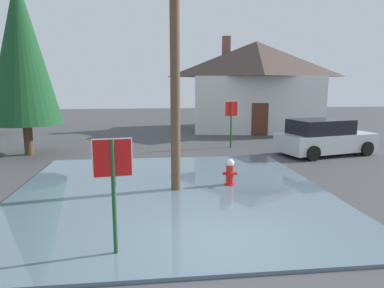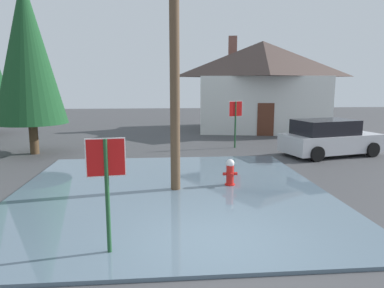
{
  "view_description": "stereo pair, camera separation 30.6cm",
  "coord_description": "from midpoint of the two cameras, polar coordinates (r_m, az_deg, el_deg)",
  "views": [
    {
      "loc": [
        -1.35,
        -6.36,
        3.14
      ],
      "look_at": [
        -0.14,
        3.98,
        1.36
      ],
      "focal_mm": 32.91,
      "sensor_mm": 36.0,
      "label": 1
    },
    {
      "loc": [
        -1.05,
        -6.39,
        3.14
      ],
      "look_at": [
        -0.14,
        3.98,
        1.36
      ],
      "focal_mm": 32.91,
      "sensor_mm": 36.0,
      "label": 2
    }
  ],
  "objects": [
    {
      "name": "house",
      "position": [
        24.89,
        9.85,
        9.49
      ],
      "size": [
        9.63,
        7.88,
        6.46
      ],
      "color": "silver",
      "rests_on": "ground"
    },
    {
      "name": "flood_puddle",
      "position": [
        10.37,
        -4.23,
        -7.74
      ],
      "size": [
        8.96,
        9.35,
        0.08
      ],
      "primitive_type": "cube",
      "color": "slate",
      "rests_on": "ground"
    },
    {
      "name": "fire_hydrant",
      "position": [
        10.88,
        5.36,
        -4.75
      ],
      "size": [
        0.44,
        0.38,
        0.88
      ],
      "color": "red",
      "rests_on": "ground"
    },
    {
      "name": "parked_car",
      "position": [
        16.79,
        20.14,
        0.96
      ],
      "size": [
        4.61,
        2.89,
        1.6
      ],
      "color": "silver",
      "rests_on": "ground"
    },
    {
      "name": "pine_tree_short_left",
      "position": [
        17.28,
        -26.4,
        13.38
      ],
      "size": [
        3.09,
        3.09,
        7.73
      ],
      "color": "#4C3823",
      "rests_on": "ground"
    },
    {
      "name": "stop_sign_near",
      "position": [
        6.43,
        -14.01,
        -4.75
      ],
      "size": [
        0.7,
        0.12,
        2.21
      ],
      "color": "#1E4C28",
      "rests_on": "ground"
    },
    {
      "name": "ground_plane",
      "position": [
        7.23,
        3.72,
        -16.51
      ],
      "size": [
        80.0,
        80.0,
        0.1
      ],
      "primitive_type": "cube",
      "color": "#424244"
    },
    {
      "name": "stop_sign_far",
      "position": [
        17.51,
        5.88,
        4.8
      ],
      "size": [
        0.72,
        0.28,
        2.32
      ],
      "color": "#1E4C28",
      "rests_on": "ground"
    },
    {
      "name": "utility_pole",
      "position": [
        10.19,
        -3.75,
        19.77
      ],
      "size": [
        1.6,
        0.28,
        9.49
      ],
      "color": "brown",
      "rests_on": "ground"
    }
  ]
}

